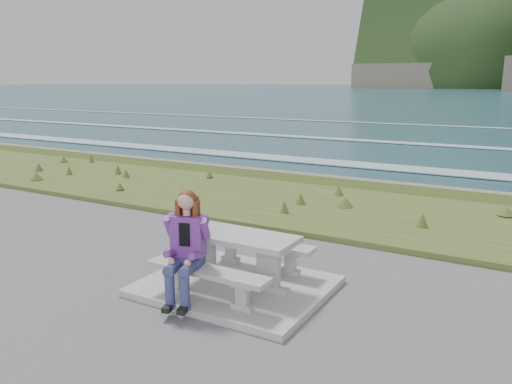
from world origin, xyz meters
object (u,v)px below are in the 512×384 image
(picnic_table, at_px, (235,245))
(seated_woman, at_px, (184,262))
(bench_seaward, at_px, (260,246))
(bench_landward, at_px, (207,276))

(picnic_table, distance_m, seated_woman, 0.88)
(bench_seaward, bearing_deg, seated_woman, -99.96)
(picnic_table, bearing_deg, bench_seaward, 90.00)
(picnic_table, bearing_deg, bench_landward, -90.00)
(bench_seaward, xyz_separation_m, seated_woman, (-0.27, -1.54, 0.20))
(picnic_table, height_order, seated_woman, seated_woman)
(bench_landward, bearing_deg, picnic_table, 90.00)
(picnic_table, xyz_separation_m, bench_landward, (0.00, -0.70, -0.23))
(picnic_table, height_order, bench_landward, picnic_table)
(bench_landward, height_order, seated_woman, seated_woman)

